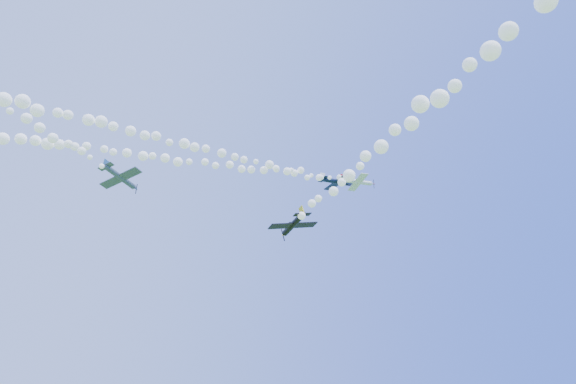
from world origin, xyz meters
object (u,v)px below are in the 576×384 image
plane_white (358,182)px  plane_grey (121,177)px  plane_black (293,225)px  plane_navy (338,182)px

plane_white → plane_grey: size_ratio=1.01×
plane_grey → plane_black: 29.82m
plane_navy → plane_white: bearing=-43.1°
plane_white → plane_navy: size_ratio=0.91×
plane_black → plane_navy: bearing=-52.7°
plane_white → plane_black: (-19.96, -7.64, -17.70)m
plane_grey → plane_black: size_ratio=0.98×
plane_white → plane_navy: (-2.65, 3.04, 0.76)m
plane_grey → plane_white: bearing=-40.1°
plane_white → plane_black: bearing=-141.7°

